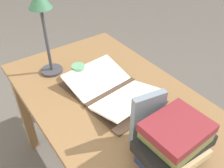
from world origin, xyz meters
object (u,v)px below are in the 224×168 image
object	(u,v)px
reading_lamp	(42,13)
coffee_mug	(79,72)
book_standing_upright	(147,118)
book_stack_tall	(174,143)
open_book	(111,90)

from	to	relation	value
reading_lamp	coffee_mug	xyz separation A→B (m)	(-0.15, -0.10, -0.33)
reading_lamp	book_standing_upright	bearing A→B (deg)	-170.75
book_standing_upright	reading_lamp	distance (m)	0.77
book_stack_tall	coffee_mug	xyz separation A→B (m)	(0.71, 0.02, -0.06)
book_stack_tall	book_standing_upright	distance (m)	0.14
coffee_mug	book_standing_upright	bearing A→B (deg)	-178.78
open_book	coffee_mug	bearing A→B (deg)	10.54
book_stack_tall	reading_lamp	xyz separation A→B (m)	(0.86, 0.13, 0.27)
open_book	book_standing_upright	size ratio (longest dim) A/B	2.15
book_stack_tall	book_standing_upright	xyz separation A→B (m)	(0.14, 0.01, 0.02)
book_standing_upright	coffee_mug	bearing A→B (deg)	11.31
open_book	reading_lamp	distance (m)	0.54
book_stack_tall	reading_lamp	distance (m)	0.91
open_book	book_stack_tall	world-z (taller)	book_stack_tall
open_book	book_stack_tall	bearing A→B (deg)	168.83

